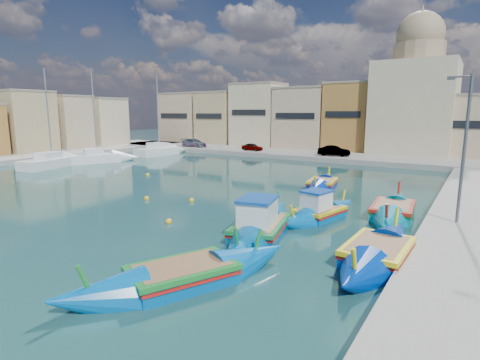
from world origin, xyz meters
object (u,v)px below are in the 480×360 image
Objects in this scene: quay_street_lamp at (463,149)px; luzzu_green at (322,185)px; luzzu_blue_south at (183,277)px; yacht_midnorth at (109,158)px; church_block at (415,95)px; luzzu_blue_cabin at (319,213)px; yacht_mid at (63,161)px; luzzu_cyan_mid at (393,212)px; luzzu_cyan_south at (377,255)px; luzzu_turquoise_cabin at (260,229)px; yacht_north at (167,151)px.

quay_street_lamp is 12.92m from luzzu_green.
luzzu_blue_south is 0.78× the size of yacht_midnorth.
church_block is 36.51m from luzzu_blue_cabin.
luzzu_green is at bearing 7.66° from yacht_mid.
luzzu_green is at bearing 109.75° from luzzu_blue_cabin.
luzzu_cyan_south reaches higher than luzzu_cyan_mid.
luzzu_blue_cabin is at bearing -70.25° from luzzu_green.
yacht_mid is (-30.08, -4.05, 0.20)m from luzzu_green.
luzzu_turquoise_cabin is (-8.16, -6.24, -3.94)m from quay_street_lamp.
luzzu_cyan_mid is (4.13, -32.81, -8.12)m from church_block.
luzzu_blue_south is at bearing -25.73° from yacht_mid.
luzzu_cyan_mid is 35.49m from yacht_midnorth.
yacht_mid is at bearing 165.91° from luzzu_cyan_south.
yacht_north reaches higher than luzzu_green.
quay_street_lamp is 0.65× the size of yacht_north.
church_block is at bearing 43.47° from yacht_mid.
luzzu_blue_cabin reaches higher than luzzu_green.
quay_street_lamp is 11.01m from luzzu_turquoise_cabin.
quay_street_lamp is 0.86× the size of luzzu_blue_south.
yacht_north is 1.06× the size of yacht_mid.
luzzu_cyan_mid is 7.60m from luzzu_cyan_south.
yacht_midnorth is at bearing 68.81° from yacht_mid.
luzzu_green is (-3.14, 8.74, -0.07)m from luzzu_blue_cabin.
luzzu_blue_cabin is 37.08m from yacht_north.
luzzu_turquoise_cabin is 33.20m from yacht_midnorth.
luzzu_cyan_mid is at bearing 71.52° from luzzu_blue_south.
luzzu_turquoise_cabin is 0.84× the size of yacht_north.
luzzu_turquoise_cabin is 0.87× the size of yacht_midnorth.
yacht_midnorth is 5.27m from yacht_mid.
luzzu_cyan_mid is 1.20× the size of luzzu_green.
yacht_midnorth is (-30.28, 20.42, 0.19)m from luzzu_blue_south.
yacht_north is (-30.26, 30.72, 0.20)m from luzzu_blue_south.
yacht_mid is (-37.61, 9.44, 0.16)m from luzzu_cyan_south.
luzzu_cyan_south is at bearing -47.23° from luzzu_blue_cabin.
luzzu_cyan_south is at bearing -82.94° from church_block.
quay_street_lamp reaches higher than luzzu_blue_cabin.
yacht_north reaches higher than yacht_midnorth.
quay_street_lamp is 0.85× the size of luzzu_cyan_mid.
luzzu_turquoise_cabin is at bearing -123.10° from luzzu_cyan_mid.
luzzu_blue_south is at bearing -122.34° from quay_street_lamp.
luzzu_blue_cabin is 6.47m from luzzu_cyan_south.
church_block is at bearing 89.48° from luzzu_blue_south.
luzzu_green is 19.67m from luzzu_blue_south.
luzzu_cyan_south is (-2.44, -6.35, -4.04)m from quay_street_lamp.
luzzu_cyan_mid is 38.78m from yacht_north.
luzzu_blue_south is at bearing -90.52° from church_block.
luzzu_blue_cabin is at bearing -166.81° from quay_street_lamp.
quay_street_lamp is 0.77× the size of luzzu_turquoise_cabin.
yacht_midnorth is at bearing 146.01° from luzzu_blue_south.
yacht_north reaches higher than luzzu_cyan_south.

